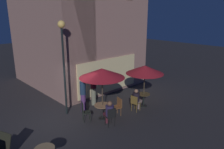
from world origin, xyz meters
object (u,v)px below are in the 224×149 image
street_lamp_near_corner (63,49)px  cafe_table_0 (144,97)px  menu_sandwich_board (0,148)px  cafe_table_1 (102,108)px  cafe_chair_1 (118,105)px  patio_umbrella_0 (145,70)px  cafe_chair_0 (135,102)px  cafe_chair_2 (84,110)px  patron_standing_3 (83,94)px  patron_standing_2 (93,88)px  patio_umbrella_1 (102,73)px  patron_seated_1 (109,111)px  patron_seated_0 (137,98)px  cafe_chair_3 (111,115)px

street_lamp_near_corner → cafe_table_0: size_ratio=6.42×
menu_sandwich_board → cafe_table_0: (7.25, -0.49, 0.04)m
cafe_table_1 → cafe_chair_1: bearing=-13.8°
patio_umbrella_0 → cafe_chair_0: patio_umbrella_0 is taller
cafe_table_1 → cafe_chair_0: cafe_chair_0 is taller
cafe_chair_2 → patron_standing_3: bearing=83.1°
patron_standing_3 → cafe_table_1: bearing=-19.3°
menu_sandwich_board → patron_standing_2: patron_standing_2 is taller
cafe_table_1 → patio_umbrella_1: 1.76m
cafe_chair_0 → patron_seated_1: 1.98m
patron_seated_1 → patio_umbrella_1: bearing=0.0°
cafe_chair_2 → patron_standing_2: (1.55, 1.25, 0.40)m
cafe_chair_0 → patron_standing_3: (-1.95, 1.86, 0.40)m
patio_umbrella_1 → cafe_chair_2: (-0.79, 0.39, -1.74)m
patio_umbrella_0 → patron_seated_0: patio_umbrella_0 is taller
cafe_table_0 → patron_seated_1: (-2.81, -0.28, 0.19)m
cafe_chair_3 → patron_standing_2: size_ratio=0.49×
patio_umbrella_1 → cafe_chair_0: patio_umbrella_1 is taller
patio_umbrella_0 → patron_seated_1: patio_umbrella_0 is taller
cafe_table_1 → patron_seated_1: patron_seated_1 is taller
patio_umbrella_0 → patio_umbrella_1: size_ratio=0.91×
cafe_table_0 → cafe_table_1: bearing=171.3°
menu_sandwich_board → patio_umbrella_0: patio_umbrella_0 is taller
cafe_chair_3 → patron_seated_0: 2.17m
menu_sandwich_board → patron_seated_1: patron_seated_1 is taller
patron_seated_0 → patron_standing_3: patron_standing_3 is taller
patio_umbrella_0 → patron_seated_0: bearing=-172.6°
patio_umbrella_0 → patron_standing_2: patio_umbrella_0 is taller
street_lamp_near_corner → patron_seated_0: bearing=-36.7°
cafe_table_0 → cafe_chair_3: cafe_chair_3 is taller
cafe_table_1 → patron_standing_2: (0.76, 1.64, 0.41)m
street_lamp_near_corner → patio_umbrella_0: size_ratio=2.01×
cafe_chair_2 → street_lamp_near_corner: bearing=124.9°
cafe_chair_2 → cafe_chair_3: cafe_chair_2 is taller
patio_umbrella_1 → cafe_chair_3: 1.95m
menu_sandwich_board → patron_seated_1: 4.51m
patio_umbrella_1 → cafe_chair_1: (0.83, -0.20, -1.78)m
street_lamp_near_corner → patio_umbrella_1: size_ratio=1.83×
patio_umbrella_0 → patron_seated_1: bearing=-174.4°
patron_seated_1 → patron_standing_2: size_ratio=0.64×
menu_sandwich_board → cafe_chair_3: bearing=-32.1°
cafe_table_1 → patron_seated_0: size_ratio=0.66×
menu_sandwich_board → cafe_chair_2: cafe_chair_2 is taller
cafe_table_1 → cafe_chair_1: size_ratio=0.89×
patio_umbrella_0 → cafe_table_1: bearing=171.3°
street_lamp_near_corner → patron_seated_1: bearing=-71.1°
street_lamp_near_corner → menu_sandwich_board: size_ratio=5.12×
menu_sandwich_board → cafe_chair_1: 5.46m
cafe_chair_3 → patron_seated_1: 0.19m
patron_standing_2 → patron_standing_3: size_ratio=1.04×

